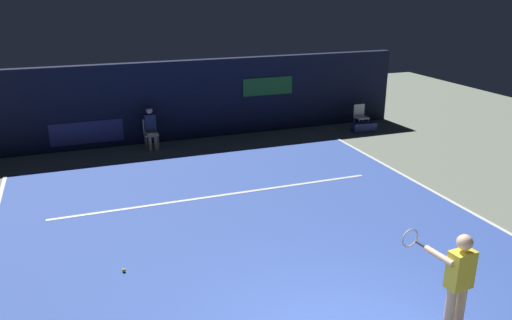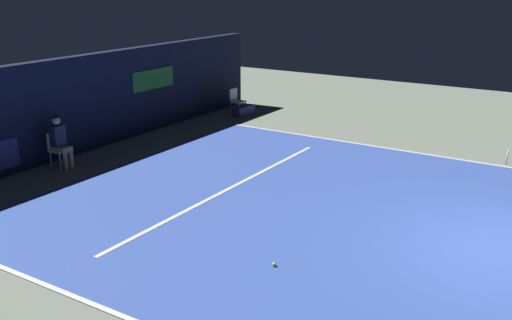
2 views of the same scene
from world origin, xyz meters
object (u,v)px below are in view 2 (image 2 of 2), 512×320
Objects in this scene: line_judge_on_chair at (60,142)px; tennis_ball at (274,264)px; equipment_bag at (244,111)px; courtside_chair_near at (237,100)px.

line_judge_on_chair is 19.41× the size of tennis_ball.
line_judge_on_chair is 7.36m from equipment_bag.
tennis_ball is at bearing -142.78° from courtside_chair_near.
courtside_chair_near is 12.94× the size of tennis_ball.
line_judge_on_chair is 7.36m from courtside_chair_near.
courtside_chair_near is 0.48m from equipment_bag.
courtside_chair_near is at bearing -2.48° from line_judge_on_chair.
tennis_ball is 11.13m from equipment_bag.
tennis_ball is at bearing -137.92° from equipment_bag.
line_judge_on_chair is at bearing 76.74° from tennis_ball.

